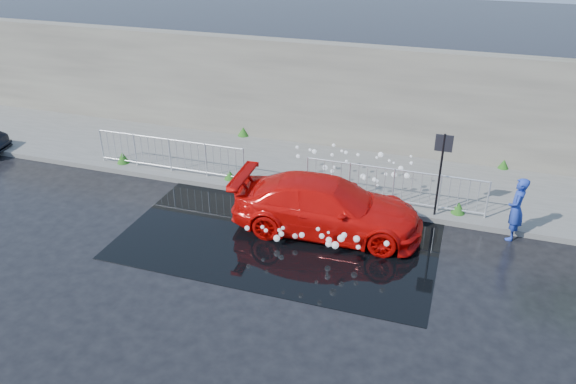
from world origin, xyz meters
name	(u,v)px	position (x,y,z in m)	size (l,w,h in m)	color
ground	(249,252)	(0.00, 0.00, 0.00)	(90.00, 90.00, 0.00)	black
pavement	(307,169)	(0.00, 5.00, 0.07)	(30.00, 4.00, 0.15)	#5D5D59
curb	(287,196)	(0.00, 3.00, 0.08)	(30.00, 0.25, 0.16)	#5D5D59
retaining_wall	(326,95)	(0.00, 7.20, 1.90)	(30.00, 0.60, 3.50)	#605A51
puddle	(281,235)	(0.50, 1.00, 0.01)	(8.00, 5.00, 0.01)	black
sign_post	(441,162)	(4.20, 3.10, 1.72)	(0.45, 0.06, 2.50)	black
railing_left	(170,154)	(-4.00, 3.35, 0.74)	(5.05, 0.05, 1.10)	silver
railing_right	(394,185)	(3.00, 3.35, 0.74)	(5.05, 0.05, 1.10)	silver
weeds	(295,168)	(-0.22, 4.45, 0.32)	(12.17, 3.93, 0.38)	#265215
water_spray	(341,198)	(1.73, 2.37, 0.63)	(3.72, 5.50, 1.10)	white
red_car	(327,207)	(1.56, 1.61, 0.72)	(2.00, 4.93, 1.43)	red
person	(516,209)	(6.17, 2.76, 0.85)	(0.62, 0.41, 1.70)	#213BA8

